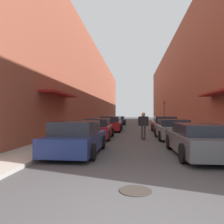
% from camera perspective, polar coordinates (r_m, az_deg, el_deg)
% --- Properties ---
extents(ground, '(128.07, 128.07, 0.00)m').
position_cam_1_polar(ground, '(26.78, 6.06, -3.87)').
color(ground, '#424244').
extents(curb_strip_left, '(1.80, 58.21, 0.12)m').
position_cam_1_polar(curb_strip_left, '(32.86, -1.69, -3.10)').
color(curb_strip_left, '#A3A099').
rests_on(curb_strip_left, ground).
extents(curb_strip_right, '(1.80, 58.21, 0.12)m').
position_cam_1_polar(curb_strip_right, '(32.90, 13.69, -3.09)').
color(curb_strip_right, '#A3A099').
rests_on(curb_strip_right, ground).
extents(building_row_left, '(4.90, 58.21, 10.87)m').
position_cam_1_polar(building_row_left, '(33.52, -6.63, 6.16)').
color(building_row_left, brown).
rests_on(building_row_left, ground).
extents(building_row_right, '(4.90, 58.21, 12.23)m').
position_cam_1_polar(building_row_right, '(33.67, 18.61, 7.31)').
color(building_row_right, brown).
rests_on(building_row_right, ground).
extents(parked_car_left_0, '(1.96, 4.23, 1.35)m').
position_cam_1_polar(parked_car_left_0, '(9.20, -9.14, -6.78)').
color(parked_car_left_0, navy).
rests_on(parked_car_left_0, ground).
extents(parked_car_left_1, '(1.87, 4.08, 1.31)m').
position_cam_1_polar(parked_car_left_1, '(14.59, -3.70, -4.42)').
color(parked_car_left_1, maroon).
rests_on(parked_car_left_1, ground).
extents(parked_car_left_2, '(2.07, 4.72, 1.39)m').
position_cam_1_polar(parked_car_left_2, '(20.45, -0.39, -3.11)').
color(parked_car_left_2, maroon).
rests_on(parked_car_left_2, ground).
extents(parked_car_left_3, '(1.88, 3.99, 1.23)m').
position_cam_1_polar(parked_car_left_3, '(26.14, 0.50, -2.64)').
color(parked_car_left_3, '#232326').
rests_on(parked_car_left_3, ground).
extents(parked_car_left_4, '(2.07, 3.98, 1.22)m').
position_cam_1_polar(parked_car_left_4, '(31.53, 1.68, -2.24)').
color(parked_car_left_4, navy).
rests_on(parked_car_left_4, ground).
extents(parked_car_right_0, '(1.94, 4.71, 1.27)m').
position_cam_1_polar(parked_car_right_0, '(9.30, 21.47, -6.79)').
color(parked_car_right_0, '#515459').
rests_on(parked_car_right_0, ground).
extents(parked_car_right_1, '(2.06, 4.13, 1.28)m').
position_cam_1_polar(parked_car_right_1, '(14.71, 15.56, -4.40)').
color(parked_car_right_1, gray).
rests_on(parked_car_right_1, ground).
extents(parked_car_right_2, '(2.09, 4.02, 1.39)m').
position_cam_1_polar(parked_car_right_2, '(19.61, 13.55, -3.24)').
color(parked_car_right_2, maroon).
rests_on(parked_car_right_2, ground).
extents(skateboarder, '(0.66, 0.78, 1.73)m').
position_cam_1_polar(skateboarder, '(14.15, 8.20, -2.79)').
color(skateboarder, black).
rests_on(skateboarder, ground).
extents(manhole_cover, '(0.70, 0.70, 0.02)m').
position_cam_1_polar(manhole_cover, '(5.03, 6.16, -19.75)').
color(manhole_cover, '#332D28').
rests_on(manhole_cover, ground).
extents(traffic_light, '(0.16, 0.22, 3.26)m').
position_cam_1_polar(traffic_light, '(32.45, 13.46, 0.56)').
color(traffic_light, '#2D2D2D').
rests_on(traffic_light, curb_strip_right).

